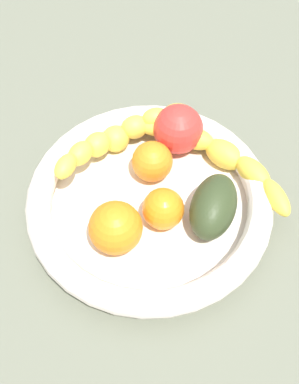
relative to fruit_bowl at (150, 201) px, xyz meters
The scene contains 9 objects.
kitchen_counter 4.10cm from the fruit_bowl, ahead, with size 120.00×120.00×3.00cm, color #646856.
fruit_bowl is the anchor object (origin of this frame).
banana_draped_left 11.56cm from the fruit_bowl, 47.13° to the left, with size 22.42×12.43×4.18cm.
banana_draped_right 10.19cm from the fruit_bowl, 129.77° to the left, with size 15.31×16.11×5.96cm.
orange_front 3.36cm from the fruit_bowl, 38.68° to the right, with size 5.27×5.27×5.27cm, color orange.
orange_mid_left 7.09cm from the fruit_bowl, 112.85° to the right, with size 6.54×6.54×6.54cm, color orange.
orange_mid_right 5.41cm from the fruit_bowl, 100.36° to the left, with size 5.46×5.46×5.46cm, color orange.
avocado_dark 8.40cm from the fruit_bowl, ahead, with size 9.32×5.63×6.01cm, color #323F21.
tomato_red 11.12cm from the fruit_bowl, 83.15° to the left, with size 6.91×6.91×6.91cm, color red.
Camera 1 is at (8.08, -31.37, 56.01)cm, focal length 43.34 mm.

